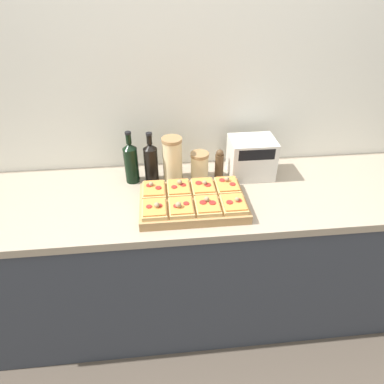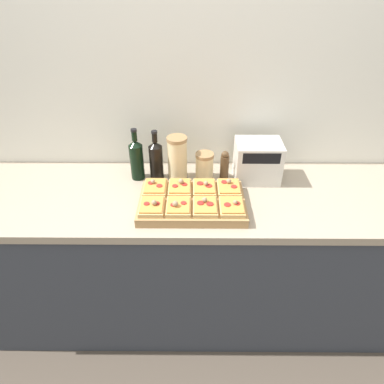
{
  "view_description": "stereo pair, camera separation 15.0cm",
  "coord_description": "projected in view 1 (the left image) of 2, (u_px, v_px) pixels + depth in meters",
  "views": [
    {
      "loc": [
        -0.12,
        -1.1,
        1.87
      ],
      "look_at": [
        0.02,
        0.24,
        0.95
      ],
      "focal_mm": 32.0,
      "sensor_mm": 36.0,
      "label": 1
    },
    {
      "loc": [
        0.03,
        -1.11,
        1.87
      ],
      "look_at": [
        0.02,
        0.24,
        0.95
      ],
      "focal_mm": 32.0,
      "sensor_mm": 36.0,
      "label": 2
    }
  ],
  "objects": [
    {
      "name": "pizza_slice_back_midright",
      "position": [
        203.0,
        187.0,
        1.68
      ],
      "size": [
        0.11,
        0.14,
        0.05
      ],
      "color": "tan",
      "rests_on": "cutting_board"
    },
    {
      "name": "ground_plane",
      "position": [
        193.0,
        352.0,
        1.97
      ],
      "size": [
        12.0,
        12.0,
        0.0
      ],
      "primitive_type": "plane",
      "color": "#4C4238"
    },
    {
      "name": "pizza_slice_front_midright",
      "position": [
        208.0,
        205.0,
        1.56
      ],
      "size": [
        0.11,
        0.14,
        0.05
      ],
      "color": "tan",
      "rests_on": "cutting_board"
    },
    {
      "name": "cutting_board",
      "position": [
        193.0,
        203.0,
        1.64
      ],
      "size": [
        0.5,
        0.33,
        0.04
      ],
      "primitive_type": "cube",
      "color": "#A37A4C",
      "rests_on": "kitchen_counter"
    },
    {
      "name": "pizza_slice_back_right",
      "position": [
        227.0,
        185.0,
        1.7
      ],
      "size": [
        0.11,
        0.14,
        0.05
      ],
      "color": "tan",
      "rests_on": "cutting_board"
    },
    {
      "name": "pizza_slice_back_left",
      "position": [
        154.0,
        190.0,
        1.66
      ],
      "size": [
        0.11,
        0.14,
        0.05
      ],
      "color": "tan",
      "rests_on": "cutting_board"
    },
    {
      "name": "grain_jar_tall",
      "position": [
        172.0,
        159.0,
        1.79
      ],
      "size": [
        0.11,
        0.11,
        0.24
      ],
      "color": "beige",
      "rests_on": "kitchen_counter"
    },
    {
      "name": "olive_oil_bottle",
      "position": [
        131.0,
        162.0,
        1.77
      ],
      "size": [
        0.07,
        0.07,
        0.28
      ],
      "color": "black",
      "rests_on": "kitchen_counter"
    },
    {
      "name": "grain_jar_short",
      "position": [
        200.0,
        165.0,
        1.83
      ],
      "size": [
        0.1,
        0.1,
        0.15
      ],
      "color": "beige",
      "rests_on": "kitchen_counter"
    },
    {
      "name": "pizza_slice_front_left",
      "position": [
        154.0,
        209.0,
        1.54
      ],
      "size": [
        0.11,
        0.14,
        0.05
      ],
      "color": "tan",
      "rests_on": "cutting_board"
    },
    {
      "name": "toaster_oven",
      "position": [
        251.0,
        157.0,
        1.83
      ],
      "size": [
        0.26,
        0.19,
        0.21
      ],
      "color": "beige",
      "rests_on": "kitchen_counter"
    },
    {
      "name": "kitchen_counter",
      "position": [
        188.0,
        257.0,
        1.98
      ],
      "size": [
        2.63,
        0.67,
        0.89
      ],
      "color": "#333842",
      "rests_on": "ground_plane"
    },
    {
      "name": "pizza_slice_front_midleft",
      "position": [
        181.0,
        207.0,
        1.55
      ],
      "size": [
        0.11,
        0.14,
        0.06
      ],
      "color": "tan",
      "rests_on": "cutting_board"
    },
    {
      "name": "pizza_slice_back_midleft",
      "position": [
        179.0,
        188.0,
        1.67
      ],
      "size": [
        0.11,
        0.14,
        0.05
      ],
      "color": "tan",
      "rests_on": "cutting_board"
    },
    {
      "name": "pepper_mill",
      "position": [
        219.0,
        163.0,
        1.84
      ],
      "size": [
        0.05,
        0.05,
        0.16
      ],
      "color": "#47331E",
      "rests_on": "kitchen_counter"
    },
    {
      "name": "wall_back",
      "position": [
        180.0,
        100.0,
        1.82
      ],
      "size": [
        6.0,
        0.06,
        2.5
      ],
      "color": "silver",
      "rests_on": "ground_plane"
    },
    {
      "name": "wine_bottle",
      "position": [
        151.0,
        161.0,
        1.79
      ],
      "size": [
        0.07,
        0.07,
        0.27
      ],
      "color": "black",
      "rests_on": "kitchen_counter"
    },
    {
      "name": "pizza_slice_front_right",
      "position": [
        234.0,
        204.0,
        1.57
      ],
      "size": [
        0.11,
        0.14,
        0.05
      ],
      "color": "tan",
      "rests_on": "cutting_board"
    }
  ]
}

